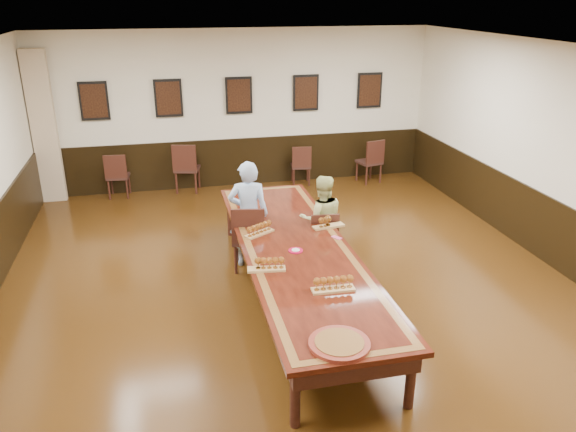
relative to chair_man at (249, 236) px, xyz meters
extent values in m
cube|color=black|center=(0.46, -1.05, -0.52)|extent=(8.00, 10.00, 0.02)
cube|color=white|center=(0.46, -1.05, 2.70)|extent=(8.00, 10.00, 0.02)
cube|color=beige|center=(0.46, 3.96, 1.09)|extent=(8.00, 0.02, 3.20)
cube|color=beige|center=(4.47, -1.05, 1.09)|extent=(0.02, 10.00, 3.20)
imported|color=#5184CB|center=(0.02, 0.11, 0.30)|extent=(0.65, 0.49, 1.62)
imported|color=#CBD283|center=(1.09, -0.05, 0.18)|extent=(0.73, 0.60, 1.38)
cube|color=#CB4371|center=(1.06, -0.87, 0.25)|extent=(0.14, 0.16, 0.01)
cube|color=tan|center=(-3.29, 3.77, 0.94)|extent=(0.45, 0.18, 2.90)
cube|color=black|center=(0.46, 3.93, -0.01)|extent=(7.98, 0.04, 1.00)
cube|color=black|center=(4.44, -1.05, -0.01)|extent=(0.04, 9.98, 1.00)
cube|color=black|center=(0.46, -1.05, 0.21)|extent=(1.40, 5.00, 0.06)
cube|color=brown|center=(0.46, -1.05, 0.24)|extent=(1.28, 4.88, 0.00)
cube|color=black|center=(0.46, -1.05, 0.25)|extent=(1.10, 4.70, 0.00)
cube|color=black|center=(0.46, -1.05, 0.06)|extent=(1.25, 4.85, 0.18)
cylinder|color=black|center=(-0.12, -3.37, -0.16)|extent=(0.10, 0.10, 0.69)
cylinder|color=black|center=(1.04, -3.37, -0.16)|extent=(0.10, 0.10, 0.69)
cylinder|color=black|center=(-0.12, 1.27, -0.16)|extent=(0.10, 0.10, 0.69)
cylinder|color=black|center=(1.04, 1.27, -0.16)|extent=(0.10, 0.10, 0.69)
cube|color=black|center=(-2.34, 3.89, 1.39)|extent=(0.54, 0.03, 0.74)
cube|color=black|center=(-2.34, 3.87, 1.39)|extent=(0.46, 0.01, 0.64)
cube|color=black|center=(-0.94, 3.89, 1.39)|extent=(0.54, 0.03, 0.74)
cube|color=black|center=(-0.94, 3.87, 1.39)|extent=(0.46, 0.01, 0.64)
cube|color=black|center=(0.46, 3.89, 1.39)|extent=(0.54, 0.03, 0.74)
cube|color=black|center=(0.46, 3.87, 1.39)|extent=(0.46, 0.01, 0.64)
cube|color=black|center=(1.86, 3.89, 1.39)|extent=(0.54, 0.03, 0.74)
cube|color=black|center=(1.86, 3.87, 1.39)|extent=(0.46, 0.01, 0.64)
cube|color=black|center=(3.26, 3.89, 1.39)|extent=(0.54, 0.03, 0.74)
cube|color=black|center=(3.26, 3.87, 1.39)|extent=(0.46, 0.01, 0.64)
cube|color=#9F7742|center=(0.07, -0.52, 0.26)|extent=(0.45, 0.35, 0.03)
cube|color=#9F7742|center=(1.06, -0.49, 0.26)|extent=(0.47, 0.21, 0.03)
cube|color=#9F7742|center=(-0.04, -1.59, 0.26)|extent=(0.47, 0.20, 0.03)
cube|color=#9F7742|center=(0.59, -2.25, 0.26)|extent=(0.49, 0.16, 0.03)
cylinder|color=#AB0B30|center=(0.43, -1.16, 0.25)|extent=(0.19, 0.19, 0.02)
cylinder|color=silver|center=(0.43, -1.16, 0.26)|extent=(0.10, 0.10, 0.01)
cylinder|color=#5F1B13|center=(0.34, -3.25, 0.26)|extent=(0.62, 0.62, 0.04)
cylinder|color=brown|center=(0.34, -3.25, 0.29)|extent=(0.50, 0.50, 0.01)
camera|label=1|loc=(-1.13, -7.47, 3.33)|focal=35.00mm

